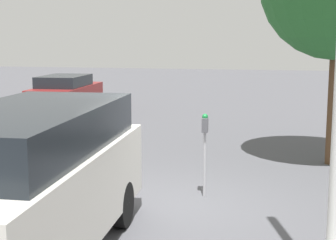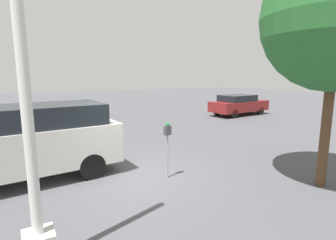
{
  "view_description": "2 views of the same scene",
  "coord_description": "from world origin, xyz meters",
  "px_view_note": "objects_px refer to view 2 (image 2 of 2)",
  "views": [
    {
      "loc": [
        8.47,
        1.87,
        2.92
      ],
      "look_at": [
        -1.31,
        -0.35,
        1.32
      ],
      "focal_mm": 55.0,
      "sensor_mm": 36.0,
      "label": 1
    },
    {
      "loc": [
        2.88,
        6.47,
        2.86
      ],
      "look_at": [
        -1.07,
        -0.11,
        1.52
      ],
      "focal_mm": 28.0,
      "sensor_mm": 36.0,
      "label": 2
    }
  ],
  "objects_px": {
    "lamp_post": "(28,125)",
    "car_distant": "(239,104)",
    "parking_meter_near": "(167,138)",
    "parked_van": "(26,140)"
  },
  "relations": [
    {
      "from": "lamp_post",
      "to": "parked_van",
      "type": "bearing_deg",
      "value": -91.27
    },
    {
      "from": "lamp_post",
      "to": "car_distant",
      "type": "bearing_deg",
      "value": -145.82
    },
    {
      "from": "parking_meter_near",
      "to": "car_distant",
      "type": "distance_m",
      "value": 12.56
    },
    {
      "from": "parking_meter_near",
      "to": "lamp_post",
      "type": "distance_m",
      "value": 4.07
    },
    {
      "from": "parking_meter_near",
      "to": "car_distant",
      "type": "bearing_deg",
      "value": -149.6
    },
    {
      "from": "parked_van",
      "to": "car_distant",
      "type": "relative_size",
      "value": 1.09
    },
    {
      "from": "car_distant",
      "to": "parking_meter_near",
      "type": "bearing_deg",
      "value": -147.93
    },
    {
      "from": "lamp_post",
      "to": "parking_meter_near",
      "type": "bearing_deg",
      "value": -149.79
    },
    {
      "from": "parking_meter_near",
      "to": "lamp_post",
      "type": "relative_size",
      "value": 0.24
    },
    {
      "from": "lamp_post",
      "to": "car_distant",
      "type": "relative_size",
      "value": 1.47
    }
  ]
}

